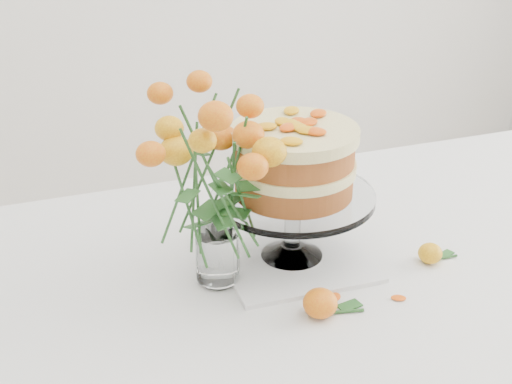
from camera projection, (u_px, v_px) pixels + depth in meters
table at (367, 293)px, 1.38m from camera, size 1.43×0.93×0.76m
napkin at (292, 256)px, 1.34m from camera, size 0.27×0.27×0.01m
cake_stand at (294, 168)px, 1.26m from camera, size 0.30×0.30×0.26m
rose_vase at (215, 164)px, 1.17m from camera, size 0.33×0.33×0.39m
loose_rose_near at (430, 253)px, 1.32m from camera, size 0.08×0.04×0.04m
loose_rose_far at (320, 303)px, 1.16m from camera, size 0.10×0.06×0.05m
stray_petal_a at (335, 297)px, 1.22m from camera, size 0.03×0.02×0.00m
stray_petal_b at (398, 298)px, 1.22m from camera, size 0.03×0.02×0.00m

